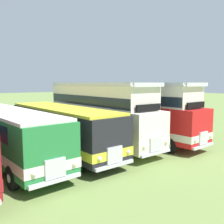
{
  "coord_description": "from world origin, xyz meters",
  "views": [
    {
      "loc": [
        -0.56,
        -14.42,
        4.52
      ],
      "look_at": [
        10.56,
        0.04,
        2.37
      ],
      "focal_mm": 40.2,
      "sensor_mm": 36.0,
      "label": 1
    }
  ],
  "objects_px": {
    "bus_seventh_in_row": "(62,127)",
    "bus_eighth_in_row": "(99,113)",
    "bus_sixth_in_row": "(6,131)",
    "bus_ninth_in_row": "(137,110)"
  },
  "relations": [
    {
      "from": "bus_sixth_in_row",
      "to": "bus_eighth_in_row",
      "type": "relative_size",
      "value": 1.08
    },
    {
      "from": "bus_sixth_in_row",
      "to": "bus_ninth_in_row",
      "type": "bearing_deg",
      "value": -3.28
    },
    {
      "from": "bus_eighth_in_row",
      "to": "bus_ninth_in_row",
      "type": "relative_size",
      "value": 0.95
    },
    {
      "from": "bus_sixth_in_row",
      "to": "bus_ninth_in_row",
      "type": "xyz_separation_m",
      "value": [
        9.66,
        -0.55,
        0.6
      ]
    },
    {
      "from": "bus_seventh_in_row",
      "to": "bus_ninth_in_row",
      "type": "height_order",
      "value": "bus_ninth_in_row"
    },
    {
      "from": "bus_sixth_in_row",
      "to": "bus_ninth_in_row",
      "type": "distance_m",
      "value": 9.7
    },
    {
      "from": "bus_sixth_in_row",
      "to": "bus_seventh_in_row",
      "type": "xyz_separation_m",
      "value": [
        3.22,
        -0.53,
        -0.0
      ]
    },
    {
      "from": "bus_seventh_in_row",
      "to": "bus_eighth_in_row",
      "type": "distance_m",
      "value": 3.32
    },
    {
      "from": "bus_seventh_in_row",
      "to": "bus_ninth_in_row",
      "type": "bearing_deg",
      "value": -0.21
    },
    {
      "from": "bus_seventh_in_row",
      "to": "bus_eighth_in_row",
      "type": "bearing_deg",
      "value": 8.78
    }
  ]
}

